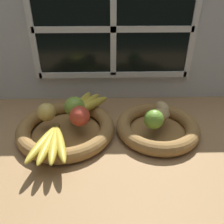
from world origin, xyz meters
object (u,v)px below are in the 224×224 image
object	(u,v)px
potato_back	(162,109)
apple_golden_left	(47,112)
fruit_bowl_right	(157,127)
fruit_bowl_left	(66,129)
banana_bunch_back	(87,104)
apple_green_back	(75,107)
lime_near	(154,119)
apple_red_right	(80,116)
banana_bunch_front	(51,143)
potato_large	(159,115)

from	to	relation	value
potato_back	apple_golden_left	bearing A→B (deg)	-176.33
fruit_bowl_right	fruit_bowl_left	bearing A→B (deg)	180.00
banana_bunch_back	apple_green_back	bearing A→B (deg)	-123.28
apple_golden_left	lime_near	xyz separation A→B (cm)	(36.82, -5.68, 0.13)
apple_red_right	banana_bunch_back	xyz separation A→B (cm)	(1.43, 11.87, -1.86)
apple_green_back	banana_bunch_front	bearing A→B (deg)	-106.67
potato_back	lime_near	world-z (taller)	lime_near
fruit_bowl_right	lime_near	xyz separation A→B (cm)	(-2.60, -3.91, 6.05)
fruit_bowl_right	banana_bunch_back	distance (cm)	28.32
apple_green_back	potato_back	world-z (taller)	apple_green_back
banana_bunch_back	lime_near	distance (cm)	27.44
fruit_bowl_left	potato_back	distance (cm)	35.57
banana_bunch_back	lime_near	world-z (taller)	lime_near
fruit_bowl_left	fruit_bowl_right	xyz separation A→B (cm)	(32.90, 0.00, 0.01)
fruit_bowl_right	apple_red_right	xyz separation A→B (cm)	(-27.47, -1.61, 6.20)
fruit_bowl_right	apple_golden_left	xyz separation A→B (cm)	(-39.42, 1.77, 5.93)
apple_golden_left	apple_red_right	size ratio (longest dim) A/B	0.92
apple_red_right	potato_back	bearing A→B (deg)	11.58
apple_golden_left	banana_bunch_back	world-z (taller)	apple_golden_left
apple_red_right	banana_bunch_back	distance (cm)	12.10
apple_golden_left	potato_large	distance (cm)	39.47
lime_near	potato_back	bearing A→B (deg)	61.02
lime_near	apple_golden_left	bearing A→B (deg)	171.23
fruit_bowl_right	potato_back	world-z (taller)	potato_back
apple_golden_left	banana_bunch_back	size ratio (longest dim) A/B	0.37
fruit_bowl_right	lime_near	size ratio (longest dim) A/B	4.44
potato_back	lime_near	size ratio (longest dim) A/B	1.01
apple_golden_left	apple_red_right	world-z (taller)	apple_red_right
apple_golden_left	banana_bunch_front	xyz separation A→B (cm)	(4.30, -14.89, -1.85)
apple_red_right	potato_back	distance (cm)	30.11
fruit_bowl_left	apple_green_back	bearing A→B (deg)	55.59
banana_bunch_front	lime_near	distance (cm)	33.85
banana_bunch_front	banana_bunch_back	distance (cm)	25.08
apple_red_right	banana_bunch_front	world-z (taller)	apple_red_right
banana_bunch_back	potato_large	xyz separation A→B (cm)	(26.03, -10.26, 0.70)
banana_bunch_back	apple_golden_left	bearing A→B (deg)	-147.62
apple_golden_left	lime_near	bearing A→B (deg)	-8.77
banana_bunch_front	potato_large	world-z (taller)	potato_large
banana_bunch_back	potato_large	size ratio (longest dim) A/B	2.16
apple_golden_left	potato_back	xyz separation A→B (cm)	(41.44, 2.66, -0.74)
fruit_bowl_left	apple_golden_left	distance (cm)	9.00
fruit_bowl_right	apple_red_right	bearing A→B (deg)	-176.65
lime_near	apple_red_right	bearing A→B (deg)	174.72
banana_bunch_back	potato_large	distance (cm)	27.99
fruit_bowl_right	banana_bunch_back	size ratio (longest dim) A/B	1.69
potato_large	potato_back	world-z (taller)	potato_back
banana_bunch_back	potato_back	size ratio (longest dim) A/B	2.60
fruit_bowl_left	apple_golden_left	size ratio (longest dim) A/B	5.35
apple_green_back	banana_bunch_back	distance (cm)	7.28
fruit_bowl_right	lime_near	world-z (taller)	lime_near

